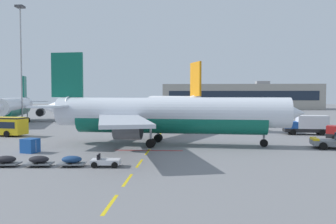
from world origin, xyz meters
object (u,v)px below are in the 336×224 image
object	(u,v)px
airliner_foreground	(165,115)
catering_truck	(307,125)
airliner_far_center	(172,106)
uld_cargo_container	(30,146)
airliner_mid_left	(15,107)
baggage_train	(56,161)
apron_light_mast_near	(21,51)

from	to	relation	value
airliner_foreground	catering_truck	distance (m)	26.17
catering_truck	airliner_far_center	bearing A→B (deg)	142.32
catering_truck	uld_cargo_container	world-z (taller)	catering_truck
airliner_mid_left	baggage_train	world-z (taller)	airliner_mid_left
catering_truck	apron_light_mast_near	world-z (taller)	apron_light_mast_near
airliner_far_center	catering_truck	xyz separation A→B (m)	(23.10, -17.84, -2.37)
baggage_train	uld_cargo_container	world-z (taller)	uld_cargo_container
airliner_mid_left	apron_light_mast_near	world-z (taller)	apron_light_mast_near
airliner_mid_left	catering_truck	size ratio (longest dim) A/B	4.50
airliner_foreground	catering_truck	xyz separation A→B (m)	(22.49, 13.18, -2.30)
airliner_foreground	airliner_far_center	world-z (taller)	airliner_far_center
airliner_mid_left	catering_truck	distance (m)	63.59
apron_light_mast_near	baggage_train	bearing A→B (deg)	-61.22
airliner_mid_left	airliner_far_center	distance (m)	36.99
airliner_foreground	catering_truck	size ratio (longest dim) A/B	4.84
airliner_far_center	baggage_train	xyz separation A→B (m)	(-8.46, -45.43, -3.49)
catering_truck	uld_cargo_container	size ratio (longest dim) A/B	3.62
airliner_foreground	baggage_train	world-z (taller)	airliner_foreground
catering_truck	apron_light_mast_near	distance (m)	63.07
airliner_far_center	baggage_train	bearing A→B (deg)	-100.55
airliner_far_center	airliner_foreground	bearing A→B (deg)	-88.88
airliner_foreground	catering_truck	world-z (taller)	airliner_foreground
airliner_mid_left	catering_truck	bearing A→B (deg)	-19.45
airliner_mid_left	apron_light_mast_near	xyz separation A→B (m)	(2.09, -0.90, 12.83)
airliner_foreground	apron_light_mast_near	size ratio (longest dim) A/B	1.30
uld_cargo_container	baggage_train	bearing A→B (deg)	-52.05
airliner_foreground	airliner_mid_left	bearing A→B (deg)	137.47
airliner_far_center	uld_cargo_container	xyz separation A→B (m)	(-14.23, -38.02, -3.22)
airliner_foreground	uld_cargo_container	bearing A→B (deg)	-154.75
airliner_foreground	baggage_train	bearing A→B (deg)	-122.18
baggage_train	uld_cargo_container	xyz separation A→B (m)	(-5.78, 7.41, 0.27)
baggage_train	apron_light_mast_near	world-z (taller)	apron_light_mast_near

